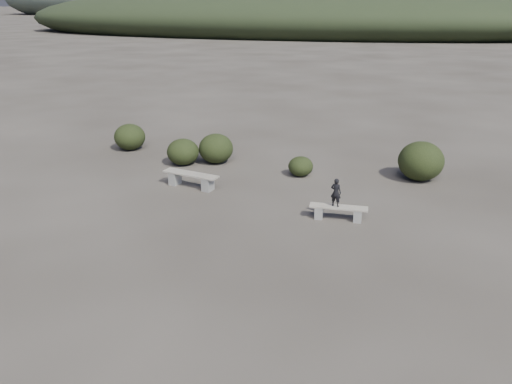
% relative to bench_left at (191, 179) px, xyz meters
% --- Properties ---
extents(ground, '(1200.00, 1200.00, 0.00)m').
position_rel_bench_left_xyz_m(ground, '(2.47, -5.96, -0.30)').
color(ground, '#312C26').
rests_on(ground, ground).
extents(bench_left, '(2.05, 0.71, 0.50)m').
position_rel_bench_left_xyz_m(bench_left, '(0.00, 0.00, 0.00)').
color(bench_left, slate).
rests_on(bench_left, ground).
extents(bench_right, '(1.68, 0.52, 0.41)m').
position_rel_bench_left_xyz_m(bench_right, '(5.18, -1.08, -0.05)').
color(bench_right, slate).
rests_on(bench_right, ground).
extents(seated_person, '(0.33, 0.25, 0.84)m').
position_rel_bench_left_xyz_m(seated_person, '(5.08, -1.09, 0.53)').
color(seated_person, black).
rests_on(seated_person, bench_right).
extents(shrub_a, '(1.23, 1.23, 1.01)m').
position_rel_bench_left_xyz_m(shrub_a, '(-1.40, 2.22, 0.20)').
color(shrub_a, black).
rests_on(shrub_a, ground).
extents(shrub_b, '(1.33, 1.33, 1.14)m').
position_rel_bench_left_xyz_m(shrub_b, '(-0.29, 2.84, 0.27)').
color(shrub_b, black).
rests_on(shrub_b, ground).
extents(shrub_c, '(0.89, 0.89, 0.71)m').
position_rel_bench_left_xyz_m(shrub_c, '(3.21, 2.36, 0.05)').
color(shrub_c, black).
rests_on(shrub_c, ground).
extents(shrub_d, '(1.57, 1.57, 1.37)m').
position_rel_bench_left_xyz_m(shrub_d, '(7.28, 3.29, 0.38)').
color(shrub_d, black).
rests_on(shrub_d, ground).
extents(shrub_f, '(1.30, 1.30, 1.10)m').
position_rel_bench_left_xyz_m(shrub_f, '(-4.47, 3.39, 0.24)').
color(shrub_f, black).
rests_on(shrub_f, ground).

